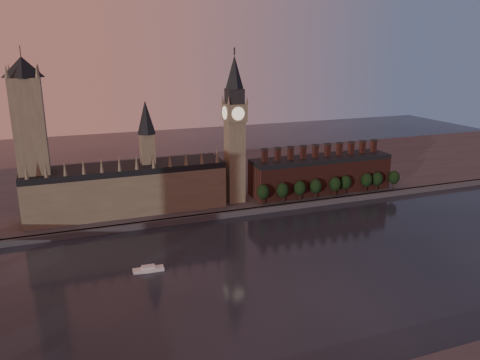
# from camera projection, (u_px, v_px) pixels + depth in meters

# --- Properties ---
(ground) EXTENTS (900.00, 900.00, 0.00)m
(ground) POSITION_uv_depth(u_px,v_px,m) (291.00, 275.00, 237.00)
(ground) COLOR black
(ground) RESTS_ON ground
(north_bank) EXTENTS (900.00, 182.00, 4.00)m
(north_bank) POSITION_uv_depth(u_px,v_px,m) (196.00, 181.00, 396.67)
(north_bank) COLOR #4A494E
(north_bank) RESTS_ON ground
(palace_of_westminster) EXTENTS (130.00, 30.30, 74.00)m
(palace_of_westminster) POSITION_uv_depth(u_px,v_px,m) (128.00, 186.00, 312.62)
(palace_of_westminster) COLOR #81775C
(palace_of_westminster) RESTS_ON north_bank
(victoria_tower) EXTENTS (24.00, 24.00, 108.00)m
(victoria_tower) POSITION_uv_depth(u_px,v_px,m) (31.00, 136.00, 283.57)
(victoria_tower) COLOR #81775C
(victoria_tower) RESTS_ON north_bank
(big_ben) EXTENTS (15.00, 15.00, 107.00)m
(big_ben) POSITION_uv_depth(u_px,v_px,m) (235.00, 128.00, 323.81)
(big_ben) COLOR #81775C
(big_ben) RESTS_ON north_bank
(chimney_block) EXTENTS (110.00, 25.00, 37.00)m
(chimney_block) POSITION_uv_depth(u_px,v_px,m) (320.00, 173.00, 358.25)
(chimney_block) COLOR #4B221C
(chimney_block) RESTS_ON north_bank
(embankment_tree_0) EXTENTS (8.60, 8.60, 14.88)m
(embankment_tree_0) POSITION_uv_depth(u_px,v_px,m) (263.00, 192.00, 327.05)
(embankment_tree_0) COLOR black
(embankment_tree_0) RESTS_ON north_bank
(embankment_tree_1) EXTENTS (8.60, 8.60, 14.88)m
(embankment_tree_1) POSITION_uv_depth(u_px,v_px,m) (283.00, 190.00, 331.30)
(embankment_tree_1) COLOR black
(embankment_tree_1) RESTS_ON north_bank
(embankment_tree_2) EXTENTS (8.60, 8.60, 14.88)m
(embankment_tree_2) POSITION_uv_depth(u_px,v_px,m) (300.00, 188.00, 336.22)
(embankment_tree_2) COLOR black
(embankment_tree_2) RESTS_ON north_bank
(embankment_tree_3) EXTENTS (8.60, 8.60, 14.88)m
(embankment_tree_3) POSITION_uv_depth(u_px,v_px,m) (316.00, 186.00, 340.51)
(embankment_tree_3) COLOR black
(embankment_tree_3) RESTS_ON north_bank
(embankment_tree_4) EXTENTS (8.60, 8.60, 14.88)m
(embankment_tree_4) POSITION_uv_depth(u_px,v_px,m) (335.00, 184.00, 345.88)
(embankment_tree_4) COLOR black
(embankment_tree_4) RESTS_ON north_bank
(embankment_tree_5) EXTENTS (8.60, 8.60, 14.88)m
(embankment_tree_5) POSITION_uv_depth(u_px,v_px,m) (346.00, 182.00, 350.54)
(embankment_tree_5) COLOR black
(embankment_tree_5) RESTS_ON north_bank
(embankment_tree_6) EXTENTS (8.60, 8.60, 14.88)m
(embankment_tree_6) POSITION_uv_depth(u_px,v_px,m) (367.00, 180.00, 356.75)
(embankment_tree_6) COLOR black
(embankment_tree_6) RESTS_ON north_bank
(embankment_tree_7) EXTENTS (8.60, 8.60, 14.88)m
(embankment_tree_7) POSITION_uv_depth(u_px,v_px,m) (377.00, 179.00, 359.68)
(embankment_tree_7) COLOR black
(embankment_tree_7) RESTS_ON north_bank
(embankment_tree_8) EXTENTS (8.60, 8.60, 14.88)m
(embankment_tree_8) POSITION_uv_depth(u_px,v_px,m) (394.00, 177.00, 363.64)
(embankment_tree_8) COLOR black
(embankment_tree_8) RESTS_ON north_bank
(river_boat) EXTENTS (15.89, 5.15, 3.14)m
(river_boat) POSITION_uv_depth(u_px,v_px,m) (148.00, 269.00, 240.21)
(river_boat) COLOR silver
(river_boat) RESTS_ON ground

